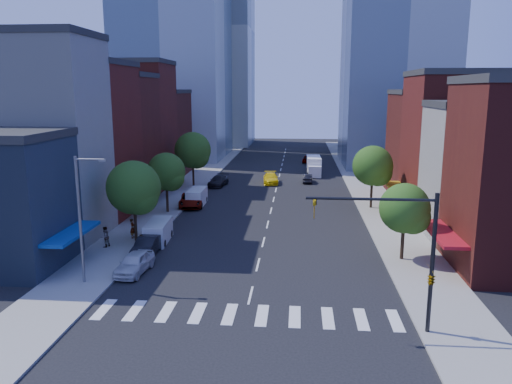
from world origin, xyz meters
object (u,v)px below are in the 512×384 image
parked_car_front (134,263)px  pedestrian_far (105,237)px  traffic_car_oncoming (307,178)px  traffic_car_far (308,159)px  cargo_van_far (197,197)px  taxi (271,178)px  box_truck (314,166)px  parked_car_third (191,200)px  parked_car_rear (218,181)px  cargo_van_near (158,232)px  parked_car_second (147,246)px  pedestrian_near (133,228)px

parked_car_front → pedestrian_far: 7.08m
traffic_car_oncoming → traffic_car_far: (0.34, 20.62, 0.11)m
cargo_van_far → taxi: (8.02, 14.87, -0.20)m
parked_car_front → box_truck: size_ratio=0.64×
parked_car_third → parked_car_rear: bearing=77.1°
pedestrian_far → parked_car_front: bearing=63.4°
parked_car_rear → cargo_van_near: bearing=-84.8°
traffic_car_far → box_truck: box_truck is taller
parked_car_front → traffic_car_oncoming: parked_car_front is taller
parked_car_front → parked_car_third: bearing=96.0°
parked_car_second → parked_car_third: parked_car_third is taller
parked_car_front → pedestrian_near: (-2.93, 8.35, 0.27)m
parked_car_second → box_truck: box_truck is taller
parked_car_third → box_truck: bearing=49.7°
parked_car_front → taxi: size_ratio=0.88×
traffic_car_oncoming → cargo_van_far: bearing=50.7°
traffic_car_far → pedestrian_far: bearing=77.3°
parked_car_third → parked_car_front: bearing=-97.0°
parked_car_rear → traffic_car_oncoming: bearing=24.4°
cargo_van_near → cargo_van_far: (0.47, 14.93, 0.01)m
taxi → pedestrian_near: 31.20m
traffic_car_oncoming → box_truck: box_truck is taller
traffic_car_far → pedestrian_near: (-16.79, -50.97, 0.31)m
cargo_van_far → traffic_car_oncoming: cargo_van_far is taller
parked_car_rear → traffic_car_oncoming: (12.78, 3.86, -0.10)m
cargo_van_far → pedestrian_far: (-4.53, -17.15, 0.09)m
pedestrian_near → taxi: bearing=-23.6°
taxi → pedestrian_far: pedestrian_far is taller
parked_car_second → cargo_van_far: bearing=89.7°
cargo_van_far → traffic_car_far: (13.76, 36.67, -0.21)m
taxi → parked_car_third: bearing=-123.2°
pedestrian_near → pedestrian_far: size_ratio=1.00×
parked_car_third → traffic_car_far: size_ratio=1.32×
parked_car_rear → traffic_car_oncoming: 13.35m
taxi → traffic_car_oncoming: size_ratio=1.36×
cargo_van_far → taxi: bearing=61.6°
parked_car_rear → pedestrian_near: size_ratio=2.80×
cargo_van_near → pedestrian_far: size_ratio=2.55×
parked_car_rear → traffic_car_far: size_ratio=1.16×
parked_car_front → traffic_car_far: size_ratio=1.06×
parked_car_second → taxi: (8.46, 33.30, 0.01)m
cargo_van_far → parked_car_second: bearing=-91.5°
parked_car_rear → cargo_van_far: size_ratio=1.11×
pedestrian_near → parked_car_rear: bearing=-10.7°
parked_car_third → box_truck: size_ratio=0.80×
parked_car_rear → pedestrian_near: (-3.67, -26.50, 0.32)m
parked_car_second → cargo_van_far: 18.44m
parked_car_rear → box_truck: box_truck is taller
traffic_car_oncoming → parked_car_rear: bearing=17.4°
parked_car_front → parked_car_rear: parked_car_front is taller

